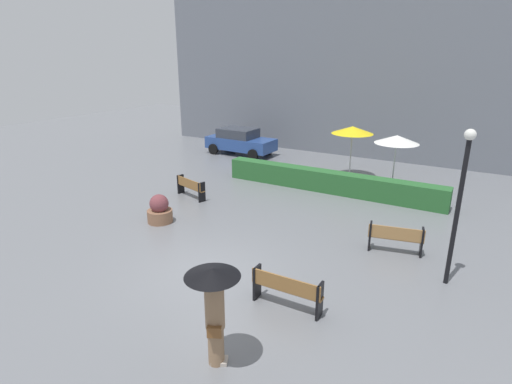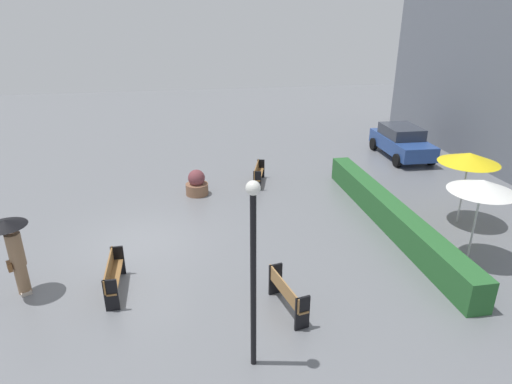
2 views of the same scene
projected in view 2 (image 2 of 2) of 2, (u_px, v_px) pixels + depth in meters
The scene contains 11 objects.
ground_plane at pixel (142, 242), 14.15m from camera, with size 60.00×60.00×0.00m, color slate.
bench_near_right at pixel (113, 274), 11.47m from camera, with size 1.78×0.36×0.89m.
bench_far_right at pixel (287, 293), 10.73m from camera, with size 1.66×0.68×0.89m.
bench_far_left at pixel (258, 173), 18.81m from camera, with size 1.68×0.76×0.84m.
pedestrian_with_umbrella at pixel (12, 245), 11.06m from camera, with size 1.05×1.05×2.16m.
planter_pot at pixel (197, 184), 17.71m from camera, with size 0.91×0.91×1.05m.
lamp_post at pixel (253, 260), 8.32m from camera, with size 0.28×0.28×4.16m.
patio_umbrella_yellow at pixel (469, 158), 14.63m from camera, with size 1.99×1.99×2.56m.
patio_umbrella_white at pixel (483, 186), 12.32m from camera, with size 1.88×1.88×2.55m.
hedge_strip at pixel (390, 214), 15.02m from camera, with size 9.90×0.70×0.93m, color #28602D.
parked_car at pixel (402, 141), 22.22m from camera, with size 4.24×2.06×1.57m.
Camera 2 is at (12.91, 1.48, 6.92)m, focal length 30.61 mm.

